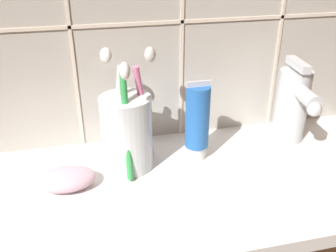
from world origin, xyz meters
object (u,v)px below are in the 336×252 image
Objects in this scene: toothbrush_cup at (127,131)px; toothpaste_tube at (197,122)px; sink_faucet at (293,104)px; soap_bar at (67,179)px.

toothbrush_cup reaches higher than toothpaste_tube.
sink_faucet is (26.98, 1.76, 0.67)cm from toothbrush_cup.
sink_faucet is at bearing 8.29° from soap_bar.
toothbrush_cup is 10.50cm from soap_bar.
soap_bar is at bearing -158.60° from toothbrush_cup.
toothbrush_cup is 1.41× the size of toothpaste_tube.
toothbrush_cup is 2.27× the size of soap_bar.
toothpaste_tube is at bearing 0.00° from toothbrush_cup.
toothpaste_tube is 0.92× the size of sink_faucet.
toothpaste_tube is 20.11cm from soap_bar.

